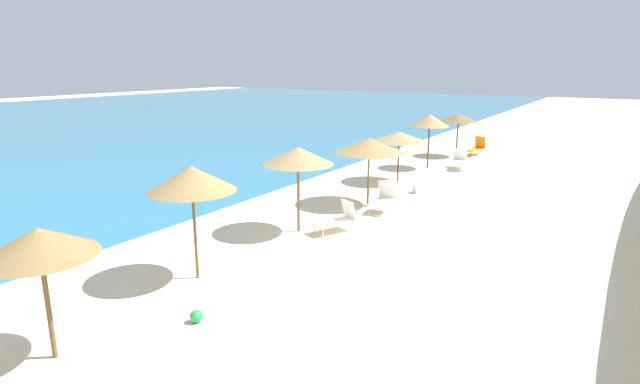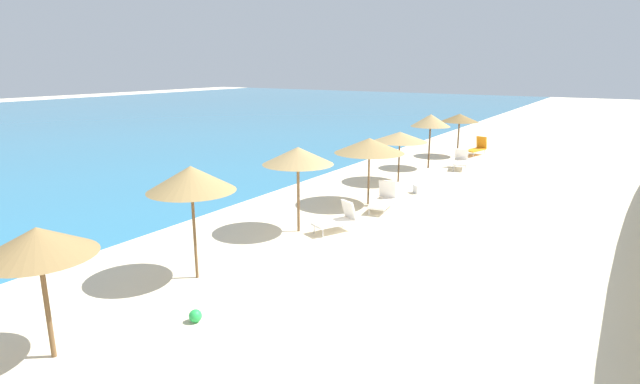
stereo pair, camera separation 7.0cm
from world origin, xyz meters
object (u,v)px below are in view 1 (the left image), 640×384
at_px(beach_umbrella_2, 39,242).
at_px(beach_umbrella_8, 458,118).
at_px(beach_umbrella_4, 298,156).
at_px(lounge_chair_2, 476,148).
at_px(beach_umbrella_3, 192,179).
at_px(beach_umbrella_5, 369,146).
at_px(beach_umbrella_6, 399,137).
at_px(lounge_chair_0, 338,219).
at_px(beach_ball, 197,316).
at_px(lounge_chair_1, 383,199).
at_px(lounge_chair_3, 460,160).
at_px(cooler_box, 419,189).
at_px(beach_umbrella_7, 430,120).

height_order(beach_umbrella_2, beach_umbrella_8, beach_umbrella_2).
distance_m(beach_umbrella_4, lounge_chair_2, 17.67).
xyz_separation_m(beach_umbrella_3, beach_umbrella_5, (8.68, -0.51, -0.30)).
bearing_deg(beach_umbrella_6, lounge_chair_0, -170.75).
distance_m(beach_umbrella_3, lounge_chair_0, 5.68).
distance_m(beach_umbrella_2, beach_ball, 3.43).
relative_size(lounge_chair_1, lounge_chair_3, 1.08).
bearing_deg(beach_umbrella_8, cooler_box, -171.72).
bearing_deg(cooler_box, beach_umbrella_5, 158.37).
xyz_separation_m(beach_umbrella_8, cooler_box, (-9.64, -1.40, -2.10)).
bearing_deg(lounge_chair_2, beach_umbrella_4, 99.76).
relative_size(lounge_chair_3, cooler_box, 3.49).
bearing_deg(beach_umbrella_2, beach_umbrella_6, 1.49).
xyz_separation_m(lounge_chair_3, cooler_box, (-6.02, -0.10, -0.27)).
relative_size(lounge_chair_3, beach_ball, 5.78).
xyz_separation_m(beach_umbrella_4, beach_ball, (-6.15, -1.57, -2.36)).
bearing_deg(beach_umbrella_5, beach_umbrella_4, 174.40).
distance_m(beach_umbrella_3, beach_umbrella_6, 12.91).
xyz_separation_m(beach_umbrella_5, beach_umbrella_6, (4.23, 0.57, -0.21)).
xyz_separation_m(lounge_chair_1, lounge_chair_2, (13.70, 0.28, 0.06)).
bearing_deg(lounge_chair_0, beach_umbrella_8, -61.27).
distance_m(beach_umbrella_4, lounge_chair_0, 2.44).
relative_size(beach_umbrella_6, lounge_chair_0, 1.64).
bearing_deg(cooler_box, beach_ball, -179.65).
distance_m(beach_umbrella_5, beach_umbrella_6, 4.27).
height_order(beach_umbrella_3, beach_umbrella_5, beach_umbrella_3).
distance_m(beach_umbrella_4, beach_ball, 6.77).
bearing_deg(lounge_chair_1, beach_umbrella_3, 71.42).
bearing_deg(lounge_chair_0, beach_ball, 118.90).
height_order(lounge_chair_1, cooler_box, lounge_chair_1).
bearing_deg(beach_umbrella_8, lounge_chair_3, -160.23).
bearing_deg(beach_umbrella_7, beach_ball, -174.78).
bearing_deg(lounge_chair_1, lounge_chair_3, -100.32).
distance_m(lounge_chair_0, lounge_chair_3, 12.31).
bearing_deg(beach_umbrella_7, lounge_chair_2, -11.53).
bearing_deg(lounge_chair_1, beach_umbrella_2, 76.12).
relative_size(beach_umbrella_8, lounge_chair_3, 1.55).
bearing_deg(beach_umbrella_4, beach_umbrella_8, -0.30).
distance_m(beach_umbrella_2, lounge_chair_2, 26.11).
bearing_deg(lounge_chair_0, beach_umbrella_5, -53.87).
relative_size(beach_umbrella_5, lounge_chair_2, 1.54).
bearing_deg(beach_umbrella_6, beach_umbrella_3, -179.71).
bearing_deg(beach_umbrella_6, beach_umbrella_8, -1.73).
distance_m(beach_umbrella_7, beach_umbrella_8, 4.32).
relative_size(beach_umbrella_3, lounge_chair_0, 1.91).
height_order(beach_umbrella_8, lounge_chair_0, beach_umbrella_8).
bearing_deg(beach_umbrella_6, lounge_chair_2, -7.02).
bearing_deg(beach_umbrella_5, lounge_chair_1, -114.80).
distance_m(beach_umbrella_5, lounge_chair_0, 4.10).
height_order(beach_umbrella_4, beach_ball, beach_umbrella_4).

